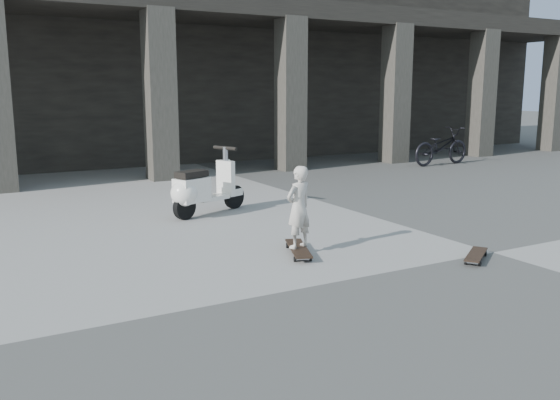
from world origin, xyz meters
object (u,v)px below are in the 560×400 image
longboard (298,249)px  bicycle (441,146)px  scooter (198,190)px  child (299,207)px  skateboard_spare (476,255)px

longboard → bicycle: size_ratio=0.47×
scooter → bicycle: size_ratio=0.77×
child → longboard: bearing=-105.5°
skateboard_spare → scooter: scooter is taller
longboard → bicycle: (8.41, 6.11, 0.46)m
longboard → child: bearing=-158.6°
skateboard_spare → scooter: bearing=82.3°
skateboard_spare → bicycle: bicycle is taller
skateboard_spare → scooter: size_ratio=0.46×
skateboard_spare → bicycle: size_ratio=0.35×
skateboard_spare → scooter: (-2.12, 4.22, 0.39)m
skateboard_spare → child: 2.34m
skateboard_spare → child: bearing=109.8°
longboard → skateboard_spare: (1.84, -1.33, -0.01)m
longboard → skateboard_spare: longboard is taller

